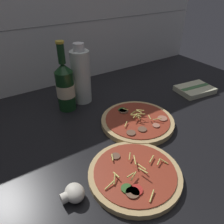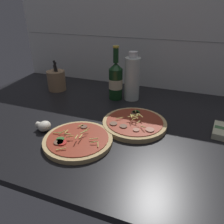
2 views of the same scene
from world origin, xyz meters
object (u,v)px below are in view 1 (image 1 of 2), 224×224
(mushroom_left, at_px, (74,193))
(dish_towel, at_px, (195,89))
(pizza_far, at_px, (137,121))
(pizza_near, at_px, (135,174))
(oil_bottle, at_px, (81,76))
(beer_bottle, at_px, (65,86))

(mushroom_left, height_order, dish_towel, mushroom_left)
(pizza_far, distance_m, dish_towel, 0.38)
(pizza_near, bearing_deg, oil_bottle, 81.15)
(mushroom_left, xyz_separation_m, dish_towel, (0.70, 0.22, -0.01))
(mushroom_left, bearing_deg, beer_bottle, 68.74)
(dish_towel, bearing_deg, mushroom_left, -162.92)
(oil_bottle, bearing_deg, beer_bottle, -163.41)
(pizza_far, height_order, beer_bottle, beer_bottle)
(mushroom_left, distance_m, dish_towel, 0.73)
(oil_bottle, xyz_separation_m, mushroom_left, (-0.24, -0.42, -0.09))
(pizza_far, height_order, dish_towel, pizza_far)
(beer_bottle, relative_size, mushroom_left, 4.64)
(pizza_near, bearing_deg, pizza_far, 49.80)
(mushroom_left, bearing_deg, pizza_near, -9.08)
(pizza_near, height_order, pizza_far, pizza_far)
(pizza_far, bearing_deg, beer_bottle, 125.22)
(dish_towel, bearing_deg, oil_bottle, 155.99)
(pizza_near, xyz_separation_m, oil_bottle, (0.07, 0.45, 0.10))
(pizza_near, bearing_deg, mushroom_left, 170.92)
(oil_bottle, bearing_deg, dish_towel, -24.01)
(beer_bottle, distance_m, oil_bottle, 0.08)
(pizza_far, xyz_separation_m, dish_towel, (0.38, 0.05, 0.00))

